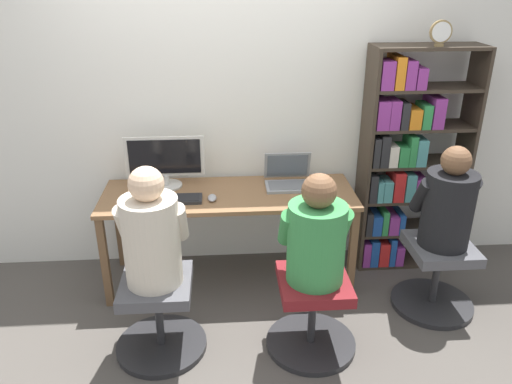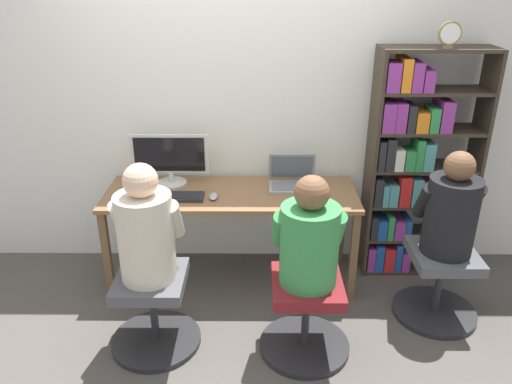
% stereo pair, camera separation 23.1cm
% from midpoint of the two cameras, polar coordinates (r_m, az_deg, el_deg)
% --- Properties ---
extents(ground_plane, '(14.00, 14.00, 0.00)m').
position_cam_midpoint_polar(ground_plane, '(3.63, -4.65, -12.49)').
color(ground_plane, '#4C4742').
extents(wall_back, '(10.00, 0.05, 2.60)m').
position_cam_midpoint_polar(wall_back, '(3.69, -5.30, 10.56)').
color(wall_back, silver).
rests_on(wall_back, ground_plane).
extents(desk, '(1.78, 0.61, 0.71)m').
position_cam_midpoint_polar(desk, '(3.56, -4.97, -1.27)').
color(desk, brown).
rests_on(desk, ground_plane).
extents(desktop_monitor, '(0.56, 0.22, 0.38)m').
position_cam_midpoint_polar(desktop_monitor, '(3.63, -12.15, 3.40)').
color(desktop_monitor, beige).
rests_on(desktop_monitor, desk).
extents(laptop, '(0.34, 0.27, 0.23)m').
position_cam_midpoint_polar(laptop, '(3.63, 1.93, 1.44)').
color(laptop, gray).
rests_on(laptop, desk).
extents(keyboard, '(0.46, 0.15, 0.03)m').
position_cam_midpoint_polar(keyboard, '(3.47, -11.87, -0.85)').
color(keyboard, '#232326').
rests_on(keyboard, desk).
extents(computer_mouse_by_keyboard, '(0.06, 0.11, 0.03)m').
position_cam_midpoint_polar(computer_mouse_by_keyboard, '(3.43, -6.96, -0.70)').
color(computer_mouse_by_keyboard, '#99999E').
rests_on(computer_mouse_by_keyboard, desk).
extents(office_chair_left, '(0.56, 0.56, 0.50)m').
position_cam_midpoint_polar(office_chair_left, '(3.18, -13.15, -13.55)').
color(office_chair_left, '#262628').
rests_on(office_chair_left, ground_plane).
extents(office_chair_right, '(0.56, 0.56, 0.50)m').
position_cam_midpoint_polar(office_chair_right, '(3.13, 4.29, -13.62)').
color(office_chair_right, '#262628').
rests_on(office_chair_right, ground_plane).
extents(person_at_monitor, '(0.40, 0.35, 0.71)m').
position_cam_midpoint_polar(person_at_monitor, '(2.89, -14.16, -4.71)').
color(person_at_monitor, beige).
rests_on(person_at_monitor, office_chair_left).
extents(person_at_laptop, '(0.41, 0.34, 0.66)m').
position_cam_midpoint_polar(person_at_laptop, '(2.84, 4.61, -5.11)').
color(person_at_laptop, '#388C47').
rests_on(person_at_laptop, office_chair_right).
extents(bookshelf, '(0.78, 0.29, 1.69)m').
position_cam_midpoint_polar(bookshelf, '(3.82, 14.74, 3.02)').
color(bookshelf, '#382D23').
rests_on(bookshelf, ground_plane).
extents(desk_clock, '(0.15, 0.03, 0.17)m').
position_cam_midpoint_polar(desk_clock, '(3.58, 18.58, 16.89)').
color(desk_clock, olive).
rests_on(desk_clock, bookshelf).
extents(office_chair_side, '(0.56, 0.56, 0.50)m').
position_cam_midpoint_polar(office_chair_side, '(3.62, 18.18, -9.04)').
color(office_chair_side, '#262628').
rests_on(office_chair_side, ground_plane).
extents(person_near_shelf, '(0.39, 0.34, 0.68)m').
position_cam_midpoint_polar(person_near_shelf, '(3.38, 19.32, -1.31)').
color(person_near_shelf, black).
rests_on(person_near_shelf, office_chair_side).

